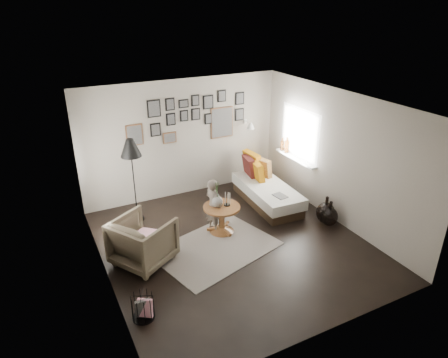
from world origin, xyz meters
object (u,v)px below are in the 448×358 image
demijohn_small (329,216)px  vase (217,200)px  magazine_basket (143,307)px  demijohn_large (326,213)px  daybed (265,190)px  pedestal_table (222,220)px  floor_lamp (131,151)px  child (213,205)px  armchair (143,241)px

demijohn_small → vase: bearing=160.0°
magazine_basket → demijohn_large: demijohn_large is taller
daybed → pedestal_table: bearing=-150.7°
pedestal_table → floor_lamp: floor_lamp is taller
pedestal_table → demijohn_large: demijohn_large is taller
vase → child: (-0.03, 0.11, -0.16)m
armchair → vase: bearing=-111.1°
vase → floor_lamp: bearing=136.4°
daybed → demijohn_large: 1.44m
vase → child: size_ratio=0.46×
pedestal_table → magazine_basket: bearing=-142.5°
floor_lamp → child: floor_lamp is taller
magazine_basket → armchair: bearing=72.7°
daybed → child: (-1.51, -0.56, 0.25)m
floor_lamp → demijohn_large: size_ratio=3.04×
magazine_basket → demijohn_small: 4.08m
demijohn_large → demijohn_small: demijohn_large is taller
vase → demijohn_large: vase is taller
floor_lamp → demijohn_small: size_ratio=3.34×
floor_lamp → magazine_basket: (-0.68, -2.73, -1.29)m
child → daybed: bearing=-83.0°
demijohn_large → child: bearing=160.5°
pedestal_table → daybed: bearing=26.2°
pedestal_table → daybed: (1.40, 0.69, 0.03)m
demijohn_large → magazine_basket: bearing=-167.1°
magazine_basket → pedestal_table: bearing=37.5°
demijohn_small → armchair: bearing=172.5°
vase → demijohn_large: size_ratio=0.88×
daybed → armchair: 3.15m
floor_lamp → demijohn_large: (3.32, -1.82, -1.26)m
armchair → child: (1.49, 0.39, 0.13)m
pedestal_table → child: bearing=130.8°
magazine_basket → demijohn_large: size_ratio=0.71×
daybed → demijohn_small: 1.55m
vase → demijohn_large: 2.23m
daybed → floor_lamp: size_ratio=1.16×
vase → floor_lamp: floor_lamp is taller
armchair → magazine_basket: 1.35m
armchair → magazine_basket: armchair is taller
floor_lamp → demijohn_small: 4.05m
daybed → armchair: (-3.00, -0.95, 0.12)m
magazine_basket → child: 2.54m
magazine_basket → demijohn_large: 4.10m
vase → floor_lamp: (-1.24, 1.18, 0.78)m
daybed → child: child is taller
demijohn_large → pedestal_table: bearing=162.8°
armchair → floor_lamp: bearing=-42.6°
pedestal_table → vase: size_ratio=1.40×
magazine_basket → floor_lamp: bearing=76.0°
armchair → pedestal_table: bearing=-112.3°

